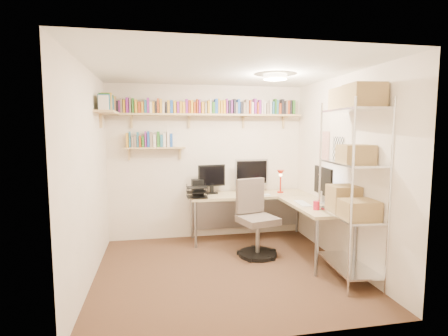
{
  "coord_description": "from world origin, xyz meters",
  "views": [
    {
      "loc": [
        -0.83,
        -4.19,
        1.79
      ],
      "look_at": [
        0.09,
        0.55,
        1.25
      ],
      "focal_mm": 28.0,
      "sensor_mm": 36.0,
      "label": 1
    }
  ],
  "objects": [
    {
      "name": "wall_shelves",
      "position": [
        -0.42,
        1.3,
        2.02
      ],
      "size": [
        3.12,
        1.09,
        0.8
      ],
      "color": "tan",
      "rests_on": "ground"
    },
    {
      "name": "ground",
      "position": [
        0.0,
        0.0,
        0.0
      ],
      "size": [
        3.2,
        3.2,
        0.0
      ],
      "primitive_type": "plane",
      "color": "#47311E",
      "rests_on": "ground"
    },
    {
      "name": "room_shell",
      "position": [
        0.0,
        0.0,
        1.55
      ],
      "size": [
        3.24,
        3.04,
        2.52
      ],
      "color": "beige",
      "rests_on": "ground"
    },
    {
      "name": "office_chair",
      "position": [
        0.54,
        0.48,
        0.46
      ],
      "size": [
        0.59,
        0.6,
        1.08
      ],
      "rotation": [
        0.0,
        0.0,
        0.27
      ],
      "color": "black",
      "rests_on": "ground"
    },
    {
      "name": "corner_desk",
      "position": [
        0.7,
        0.93,
        0.74
      ],
      "size": [
        2.01,
        1.92,
        1.3
      ],
      "color": "tan",
      "rests_on": "ground"
    },
    {
      "name": "wire_rack",
      "position": [
        1.42,
        -0.5,
        1.45
      ],
      "size": [
        0.53,
        0.95,
        2.28
      ],
      "rotation": [
        0.0,
        0.0,
        -0.09
      ],
      "color": "silver",
      "rests_on": "ground"
    }
  ]
}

